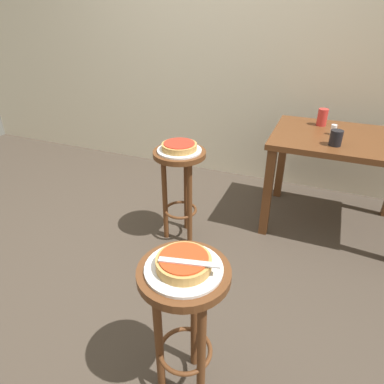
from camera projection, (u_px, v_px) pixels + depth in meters
name	position (u px, v px, depth m)	size (l,w,h in m)	color
ground_plane	(141.00, 266.00, 2.28)	(6.00, 6.00, 0.00)	#42382D
back_wall	(225.00, 8.00, 2.88)	(6.00, 0.10, 3.00)	beige
stool_foreground	(184.00, 306.00, 1.34)	(0.35, 0.35, 0.69)	#5B3319
serving_plate_foreground	(184.00, 268.00, 1.24)	(0.29, 0.29, 0.01)	silver
pizza_foreground	(184.00, 263.00, 1.23)	(0.21, 0.21, 0.05)	tan
stool_middle	(180.00, 177.00, 2.33)	(0.35, 0.35, 0.69)	#5B3319
serving_plate_middle	(179.00, 150.00, 2.24)	(0.29, 0.29, 0.01)	silver
pizza_middle	(179.00, 146.00, 2.22)	(0.23, 0.23, 0.05)	tan
dining_table	(342.00, 152.00, 2.42)	(0.99, 0.72, 0.73)	#5B3319
cup_near_edge	(336.00, 138.00, 2.19)	(0.08, 0.08, 0.10)	black
cup_far_edge	(322.00, 117.00, 2.55)	(0.07, 0.07, 0.13)	red
condiment_shaker	(334.00, 130.00, 2.38)	(0.04, 0.04, 0.07)	white
pizza_server_knife	(189.00, 262.00, 1.19)	(0.22, 0.02, 0.01)	silver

